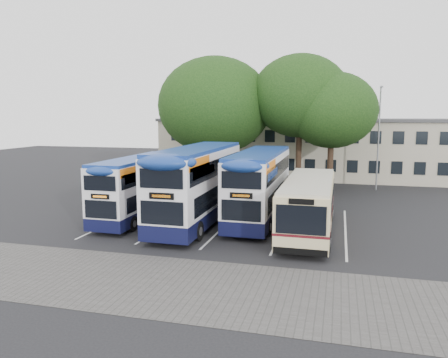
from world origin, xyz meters
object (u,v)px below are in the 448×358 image
lamp_post (379,132)px  bus_dd_left (139,185)px  bus_dd_right (259,183)px  tree_right (332,110)px  tree_mid (300,96)px  bus_dd_mid (198,182)px  tree_left (215,106)px  bus_single (309,202)px

lamp_post → bus_dd_left: 21.83m
lamp_post → bus_dd_right: lamp_post is taller
lamp_post → tree_right: (-3.96, -2.60, 1.89)m
tree_mid → bus_dd_left: size_ratio=1.24×
lamp_post → tree_mid: size_ratio=0.77×
bus_dd_left → bus_dd_right: 7.67m
tree_mid → bus_dd_right: bearing=-96.8°
bus_dd_mid → bus_dd_right: size_ratio=1.07×
tree_right → bus_dd_left: bearing=-133.0°
bus_dd_left → bus_dd_right: bearing=10.8°
tree_left → bus_dd_left: size_ratio=1.24×
bus_dd_mid → tree_left: bearing=101.5°
bus_dd_left → bus_dd_right: size_ratio=0.90×
lamp_post → tree_right: bearing=-146.8°
tree_mid → bus_dd_mid: size_ratio=1.05×
bus_single → tree_right: bearing=86.3°
bus_dd_left → bus_single: size_ratio=0.92×
tree_left → bus_single: tree_left is taller
tree_mid → bus_single: size_ratio=1.14×
lamp_post → bus_dd_right: bearing=-120.6°
tree_left → bus_single: 17.43m
lamp_post → tree_right: tree_right is taller
bus_dd_left → bus_single: (10.75, -0.72, -0.43)m
tree_right → bus_single: (-0.85, -13.14, -5.23)m
tree_left → bus_dd_left: tree_left is taller
lamp_post → bus_dd_left: size_ratio=0.96×
bus_dd_right → bus_dd_left: bearing=-169.2°
lamp_post → tree_mid: 7.64m
tree_left → lamp_post: bearing=8.8°
tree_left → bus_dd_mid: (2.67, -13.09, -4.83)m
lamp_post → bus_single: size_ratio=0.88×
tree_mid → tree_right: (2.70, -0.50, -1.21)m
tree_left → tree_mid: (7.54, 0.09, 0.77)m
bus_dd_right → bus_single: bearing=-33.9°
lamp_post → bus_dd_mid: bearing=-127.0°
bus_dd_mid → bus_dd_right: (3.50, 1.71, -0.18)m
tree_right → bus_single: 14.17m
bus_dd_left → tree_left: bearing=83.9°
bus_dd_left → bus_dd_right: bus_dd_right is taller
bus_dd_mid → bus_dd_left: bearing=176.2°
lamp_post → bus_single: bearing=-107.0°
lamp_post → tree_right: 5.10m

